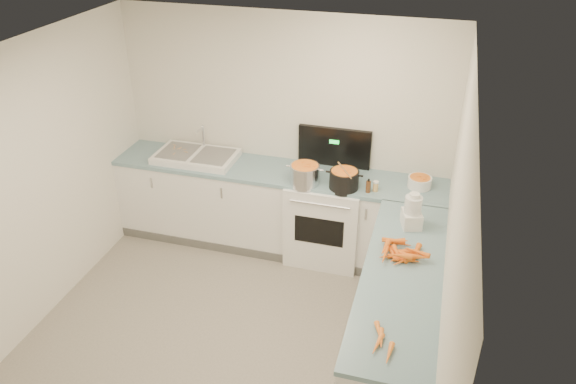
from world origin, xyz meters
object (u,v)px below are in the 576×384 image
(mixing_bowl, at_px, (420,182))
(extract_bottle, at_px, (368,187))
(sink, at_px, (196,156))
(spice_jar, at_px, (376,187))
(stove, at_px, (326,216))
(black_pot, at_px, (344,180))
(steel_pot, at_px, (305,175))
(food_processor, at_px, (412,212))

(mixing_bowl, bearing_deg, extract_bottle, -152.77)
(sink, distance_m, spice_jar, 1.96)
(extract_bottle, relative_size, spice_jar, 1.34)
(stove, distance_m, black_pot, 0.61)
(sink, bearing_deg, stove, -0.62)
(steel_pot, distance_m, extract_bottle, 0.63)
(steel_pot, bearing_deg, black_pot, 1.79)
(spice_jar, bearing_deg, sink, 175.34)
(sink, distance_m, mixing_bowl, 2.36)
(stove, relative_size, sink, 1.58)
(stove, xyz_separation_m, steel_pot, (-0.19, -0.18, 0.55))
(sink, bearing_deg, mixing_bowl, 0.93)
(spice_jar, bearing_deg, steel_pot, -177.09)
(stove, distance_m, food_processor, 1.27)
(steel_pot, bearing_deg, spice_jar, 2.91)
(black_pot, bearing_deg, steel_pot, -178.21)
(black_pot, distance_m, spice_jar, 0.31)
(sink, xyz_separation_m, extract_bottle, (1.89, -0.20, 0.02))
(black_pot, height_order, extract_bottle, black_pot)
(sink, xyz_separation_m, food_processor, (2.34, -0.70, 0.10))
(food_processor, bearing_deg, stove, 142.66)
(extract_bottle, distance_m, food_processor, 0.68)
(mixing_bowl, relative_size, food_processor, 0.71)
(steel_pot, distance_m, mixing_bowl, 1.13)
(extract_bottle, bearing_deg, food_processor, -47.44)
(extract_bottle, bearing_deg, spice_jar, 33.27)
(sink, height_order, mixing_bowl, sink)
(steel_pot, xyz_separation_m, food_processor, (1.09, -0.50, 0.05))
(sink, bearing_deg, food_processor, -16.55)
(extract_bottle, relative_size, food_processor, 0.37)
(black_pot, bearing_deg, food_processor, -36.46)
(steel_pot, distance_m, spice_jar, 0.70)
(stove, distance_m, sink, 1.54)
(steel_pot, xyz_separation_m, extract_bottle, (0.63, -0.01, -0.03))
(spice_jar, xyz_separation_m, food_processor, (0.39, -0.54, 0.10))
(black_pot, relative_size, extract_bottle, 2.41)
(black_pot, bearing_deg, mixing_bowl, 17.29)
(stove, xyz_separation_m, black_pot, (0.20, -0.17, 0.55))
(mixing_bowl, bearing_deg, spice_jar, -153.83)
(stove, height_order, sink, stove)
(steel_pot, distance_m, food_processor, 1.20)
(stove, xyz_separation_m, extract_bottle, (0.44, -0.19, 0.53))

